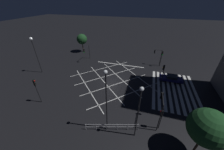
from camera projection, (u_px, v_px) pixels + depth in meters
ground_plane at (112, 80)px, 25.98m from camera, size 200.00×200.00×0.00m
road_markings at (156, 86)px, 24.17m from camera, size 18.19×24.93×0.01m
traffic_light_se_cross at (157, 54)px, 30.23m from camera, size 0.36×1.88×4.07m
traffic_light_se_main at (162, 56)px, 29.59m from camera, size 0.39×0.36×3.94m
traffic_light_sw_cross at (161, 116)px, 15.11m from camera, size 0.36×0.39×3.26m
traffic_light_median_south at (163, 72)px, 22.36m from camera, size 0.36×0.39×4.55m
traffic_light_ne_main at (86, 51)px, 32.38m from camera, size 3.13×0.36×3.83m
traffic_light_nw_cross at (36, 87)px, 18.73m from camera, size 0.36×0.39×4.43m
traffic_light_sw_main at (161, 105)px, 15.32m from camera, size 2.61×0.36×4.51m
street_lamp_east at (139, 107)px, 12.89m from camera, size 0.43×0.43×7.47m
street_lamp_west at (106, 96)px, 13.36m from camera, size 0.41×0.41×8.74m
street_lamp_far at (33, 46)px, 25.30m from camera, size 0.63×0.63×7.96m
street_tree_near at (82, 39)px, 37.47m from camera, size 3.05×3.05×5.49m
street_tree_far at (208, 128)px, 11.57m from camera, size 3.68×3.68×6.08m
waiting_car at (171, 78)px, 25.35m from camera, size 1.73×4.49×1.27m
pedestrian_railing at (112, 126)px, 15.77m from camera, size 1.94×6.48×1.05m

